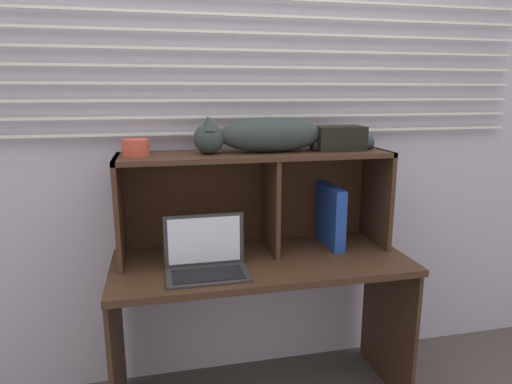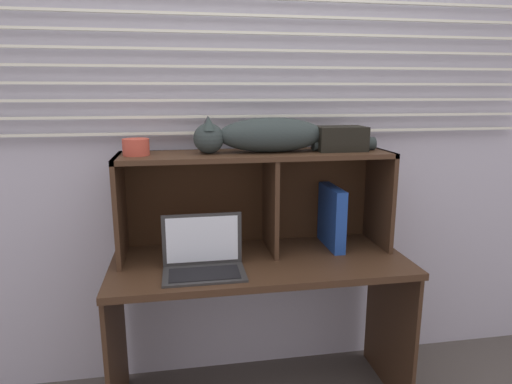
% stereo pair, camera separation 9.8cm
% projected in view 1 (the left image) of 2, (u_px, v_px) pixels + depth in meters
% --- Properties ---
extents(back_panel_with_blinds, '(4.40, 0.08, 2.50)m').
position_uv_depth(back_panel_with_blinds, '(247.00, 131.00, 2.15)').
color(back_panel_with_blinds, '#B2B2C1').
rests_on(back_panel_with_blinds, ground).
extents(desk, '(1.31, 0.56, 0.71)m').
position_uv_depth(desk, '(261.00, 289.00, 2.00)').
color(desk, '#3D2819').
rests_on(desk, ground).
extents(hutch_shelf_unit, '(1.23, 0.31, 0.46)m').
position_uv_depth(hutch_shelf_unit, '(256.00, 183.00, 2.04)').
color(hutch_shelf_unit, '#3D2819').
rests_on(hutch_shelf_unit, desk).
extents(cat, '(0.84, 0.17, 0.16)m').
position_uv_depth(cat, '(266.00, 136.00, 1.97)').
color(cat, '#2B3534').
rests_on(cat, hutch_shelf_unit).
extents(laptop, '(0.33, 0.20, 0.23)m').
position_uv_depth(laptop, '(206.00, 260.00, 1.81)').
color(laptop, '#2E2E2E').
rests_on(laptop, desk).
extents(binder_upright, '(0.05, 0.26, 0.29)m').
position_uv_depth(binder_upright, '(330.00, 216.00, 2.13)').
color(binder_upright, '#1C4195').
rests_on(binder_upright, desk).
extents(book_stack, '(0.16, 0.24, 0.05)m').
position_uv_depth(book_stack, '(191.00, 250.00, 2.01)').
color(book_stack, maroon).
rests_on(book_stack, desk).
extents(small_basket, '(0.11, 0.11, 0.07)m').
position_uv_depth(small_basket, '(136.00, 148.00, 1.86)').
color(small_basket, '#BA4635').
rests_on(small_basket, hutch_shelf_unit).
extents(storage_box, '(0.23, 0.15, 0.11)m').
position_uv_depth(storage_box, '(338.00, 138.00, 2.05)').
color(storage_box, black).
rests_on(storage_box, hutch_shelf_unit).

